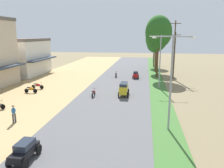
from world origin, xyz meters
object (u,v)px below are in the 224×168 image
Objects in this scene: car_sedan_black at (25,150)px; motorbike_ahead_second at (93,92)px; parked_motorbike_fourth at (31,89)px; motorbike_ahead_third at (116,74)px; median_tree_third at (155,43)px; pedestrian_on_shoulder at (14,113)px; streetlamp_near at (171,77)px; streetlamp_far at (154,47)px; utility_pole_near at (174,49)px; streetlamp_mid at (160,58)px; utility_pole_far at (174,55)px; parked_motorbike_fifth at (38,85)px; car_hatchback_red at (136,74)px; car_van_yellow at (124,88)px; median_tree_second at (156,38)px; median_tree_nearest at (159,32)px.

motorbike_ahead_second is (0.78, 14.61, -0.17)m from car_sedan_black.
parked_motorbike_fourth is 15.87m from motorbike_ahead_third.
median_tree_third is 29.31m from motorbike_ahead_second.
pedestrian_on_shoulder is 13.59m from streetlamp_near.
streetlamp_far is (0.06, 7.18, -1.42)m from median_tree_third.
utility_pole_near is 5.51× the size of motorbike_ahead_second.
car_sedan_black is (-9.05, -20.39, -3.66)m from streetlamp_mid.
motorbike_ahead_second is at bearing 133.98° from streetlamp_near.
motorbike_ahead_second and motorbike_ahead_third have the same top height.
parked_motorbike_fourth is 0.22× the size of utility_pole_far.
parked_motorbike_fifth is 17.72m from streetlamp_mid.
parked_motorbike_fourth is 1.00× the size of parked_motorbike_fifth.
car_hatchback_red is 1.11× the size of motorbike_ahead_second.
parked_motorbike_fourth is at bearing 151.79° from streetlamp_near.
car_van_yellow is (-7.44, -12.52, -3.19)m from utility_pole_far.
motorbike_ahead_third is at bearing -134.39° from median_tree_second.
streetlamp_near reaches higher than parked_motorbike_fourth.
motorbike_ahead_third is (-7.15, -14.58, -5.18)m from median_tree_third.
motorbike_ahead_second is (-8.32, -14.17, -7.45)m from median_tree_nearest.
streetlamp_mid is 0.76× the size of utility_pole_near.
streetlamp_mid is at bearing -45.35° from motorbike_ahead_third.
streetlamp_near is 4.17× the size of motorbike_ahead_second.
motorbike_ahead_third is at bearing 52.57° from parked_motorbike_fourth.
pedestrian_on_shoulder is 27.91m from utility_pole_far.
median_tree_nearest is 6.39m from median_tree_second.
car_van_yellow is 1.20× the size of car_hatchback_red.
car_sedan_black is 1.26× the size of motorbike_ahead_third.
car_van_yellow is at bearing 115.87° from streetlamp_near.
median_tree_nearest reaches higher than median_tree_third.
pedestrian_on_shoulder is at bearing -106.59° from streetlamp_far.
streetlamp_near reaches higher than pedestrian_on_shoulder.
streetlamp_mid is at bearing 66.07° from car_sedan_black.
car_sedan_black is at bearing -62.63° from parked_motorbike_fourth.
streetlamp_near reaches higher than motorbike_ahead_second.
median_tree_third is at bearing 90.48° from median_tree_nearest.
utility_pole_near reaches higher than median_tree_second.
parked_motorbike_fifth is 0.75× the size of car_van_yellow.
parked_motorbike_fifth is 23.00m from utility_pole_near.
car_hatchback_red is (-6.40, -0.83, -4.41)m from utility_pole_near.
median_tree_second is at bearing -89.38° from median_tree_third.
motorbike_ahead_second is at bearing -166.42° from car_van_yellow.
pedestrian_on_shoulder is at bearing -71.94° from parked_motorbike_fifth.
parked_motorbike_fifth is 16.69m from car_hatchback_red.
car_van_yellow reaches higher than car_hatchback_red.
car_sedan_black is at bearing -113.02° from utility_pole_far.
median_tree_nearest is at bearing 22.26° from car_hatchback_red.
parked_motorbike_fourth is 0.24× the size of streetlamp_mid.
car_sedan_black is at bearing -93.05° from motorbike_ahead_second.
car_van_yellow is at bearing -77.87° from motorbike_ahead_third.
car_sedan_black is 1.26× the size of motorbike_ahead_second.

